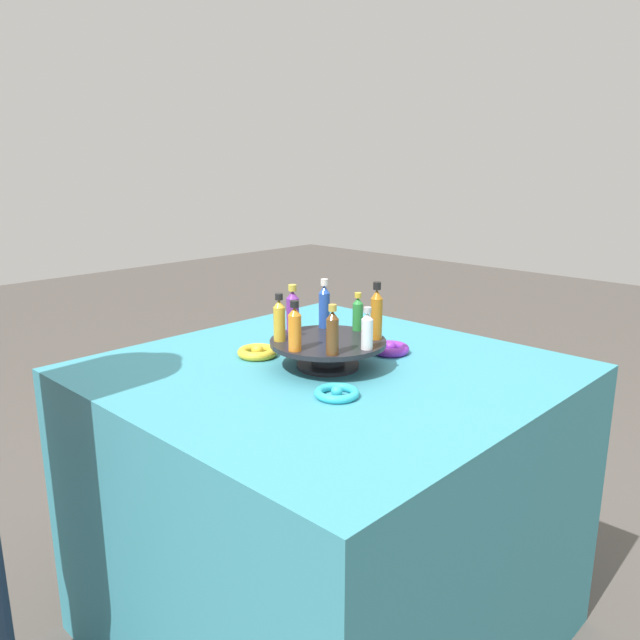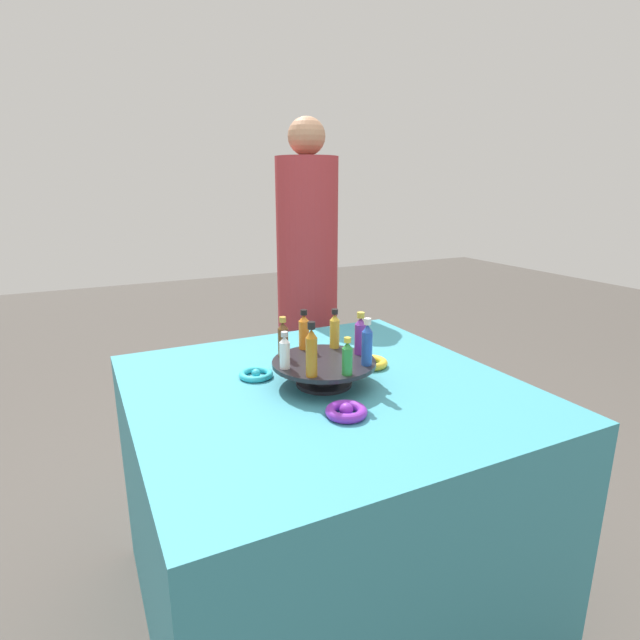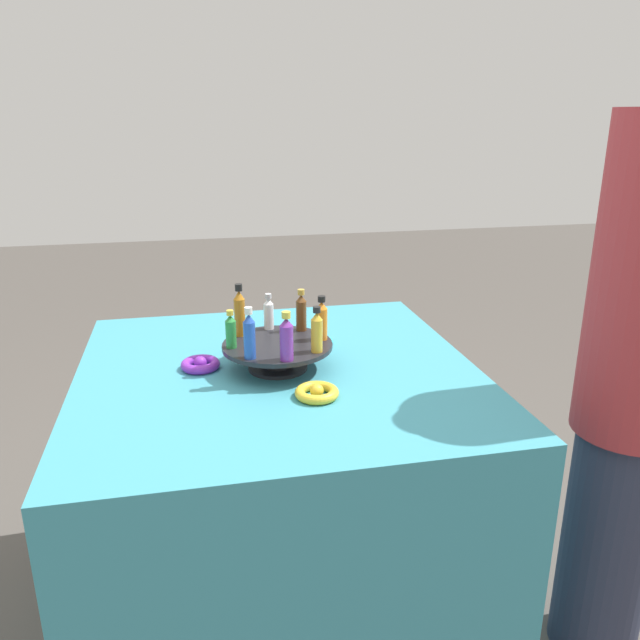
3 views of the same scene
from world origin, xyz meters
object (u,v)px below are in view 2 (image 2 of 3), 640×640
bottle_green (347,358)px  person_figure (308,301)px  bottle_clear (285,352)px  bottle_orange (304,331)px  bottle_amber (312,352)px  ribbon_bow_gold (370,362)px  ribbon_bow_teal (256,374)px  display_stand (324,368)px  bottle_blue (367,344)px  bottle_gold (335,330)px  bottle_brown (283,339)px  bottle_purple (360,335)px  ribbon_bow_purple (346,411)px

bottle_green → person_figure: 1.02m
bottle_clear → bottle_orange: (0.13, -0.12, 0.01)m
bottle_amber → ribbon_bow_gold: size_ratio=1.36×
ribbon_bow_teal → ribbon_bow_gold: size_ratio=0.94×
bottle_clear → bottle_green: (-0.12, -0.13, -0.00)m
display_stand → bottle_blue: size_ratio=2.21×
bottle_gold → bottle_orange: 0.09m
bottle_brown → bottle_orange: bottle_orange is taller
bottle_brown → bottle_amber: size_ratio=0.81×
bottle_brown → bottle_gold: bottle_gold is taller
ribbon_bow_gold → person_figure: (0.77, -0.14, 0.02)m
bottle_amber → ribbon_bow_gold: 0.35m
bottle_clear → bottle_purple: bottle_purple is taller
bottle_amber → ribbon_bow_purple: bottle_amber is taller
bottle_brown → person_figure: (0.76, -0.43, -0.09)m
bottle_brown → bottle_green: 0.23m
bottle_gold → person_figure: 0.80m
bottle_amber → ribbon_bow_teal: bottle_amber is taller
bottle_purple → person_figure: (0.84, -0.22, -0.10)m
ribbon_bow_teal → ribbon_bow_gold: ribbon_bow_gold is taller
bottle_green → ribbon_bow_gold: 0.29m
bottle_blue → ribbon_bow_teal: (0.22, 0.25, -0.13)m
person_figure → bottle_purple: bearing=7.4°
bottle_gold → ribbon_bow_teal: size_ratio=1.20×
bottle_blue → ribbon_bow_gold: 0.22m
bottle_green → ribbon_bow_teal: size_ratio=1.01×
bottle_blue → bottle_orange: bottle_blue is taller
bottle_green → display_stand: bearing=2.9°
ribbon_bow_teal → bottle_purple: bearing=-115.4°
display_stand → bottle_green: (-0.12, -0.01, 0.07)m
bottle_purple → bottle_orange: (0.12, 0.13, -0.00)m
bottle_purple → bottle_orange: size_ratio=1.04×
bottle_brown → bottle_green: bearing=-154.6°
bottle_purple → ribbon_bow_purple: size_ratio=1.20×
bottle_blue → bottle_gold: (0.17, 0.01, -0.01)m
display_stand → bottle_blue: bottle_blue is taller
bottle_amber → bottle_green: (-0.03, -0.09, -0.02)m
bottle_blue → ribbon_bow_gold: (0.15, -0.11, -0.12)m
bottle_blue → bottle_purple: 0.09m
display_stand → ribbon_bow_gold: (0.07, -0.20, -0.04)m
bottle_clear → bottle_amber: bearing=-154.6°
bottle_clear → bottle_gold: size_ratio=0.85×
bottle_blue → display_stand: bearing=47.9°
bottle_green → person_figure: (0.97, -0.33, -0.08)m
bottle_clear → bottle_gold: (0.10, -0.21, 0.01)m
ribbon_bow_gold → bottle_purple: bearing=128.5°
bottle_amber → bottle_purple: 0.23m
bottle_brown → ribbon_bow_gold: bearing=-93.0°
ribbon_bow_gold → bottle_green: bearing=134.5°
bottle_brown → bottle_clear: size_ratio=1.16×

